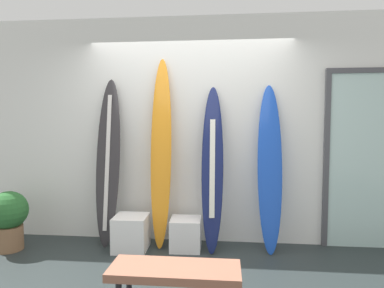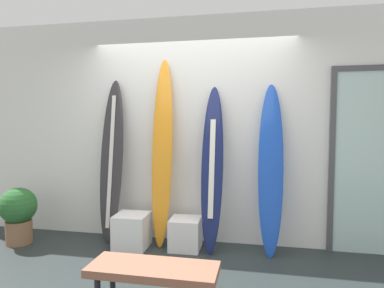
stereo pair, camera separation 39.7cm
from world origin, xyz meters
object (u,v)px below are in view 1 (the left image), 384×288
object	(u,v)px
surfboard_navy	(212,169)
display_block_center	(186,234)
surfboard_sunset	(161,154)
potted_plant	(9,217)
surfboard_cobalt	(270,169)
display_block_left	(131,233)
bench	(175,275)
surfboard_charcoal	(108,162)
glass_door	(375,156)

from	to	relation	value
surfboard_navy	display_block_center	distance (m)	0.83
surfboard_sunset	potted_plant	xyz separation A→B (m)	(-1.75, -0.34, -0.73)
surfboard_cobalt	display_block_left	size ratio (longest dim) A/B	4.81
bench	surfboard_navy	bearing A→B (deg)	82.63
surfboard_charcoal	display_block_center	xyz separation A→B (m)	(0.97, -0.09, -0.83)
surfboard_sunset	surfboard_cobalt	distance (m)	1.30
surfboard_cobalt	glass_door	distance (m)	1.27
display_block_left	bench	bearing A→B (deg)	-63.01
surfboard_navy	bench	bearing A→B (deg)	-97.37
display_block_center	glass_door	distance (m)	2.43
surfboard_cobalt	potted_plant	size ratio (longest dim) A/B	2.80
display_block_left	potted_plant	bearing A→B (deg)	-174.15
potted_plant	bench	world-z (taller)	potted_plant
surfboard_charcoal	surfboard_cobalt	xyz separation A→B (m)	(1.94, -0.01, -0.06)
glass_door	display_block_center	bearing A→B (deg)	-172.85
surfboard_sunset	glass_door	xyz separation A→B (m)	(2.54, 0.17, -0.02)
surfboard_charcoal	potted_plant	world-z (taller)	surfboard_charcoal
surfboard_charcoal	surfboard_sunset	world-z (taller)	surfboard_sunset
surfboard_charcoal	surfboard_navy	world-z (taller)	surfboard_charcoal
potted_plant	surfboard_sunset	bearing A→B (deg)	10.95
surfboard_charcoal	surfboard_sunset	xyz separation A→B (m)	(0.65, 0.02, 0.11)
surfboard_sunset	display_block_left	world-z (taller)	surfboard_sunset
surfboard_navy	display_block_center	size ratio (longest dim) A/B	5.27
potted_plant	display_block_center	bearing A→B (deg)	6.43
surfboard_sunset	surfboard_charcoal	bearing A→B (deg)	-178.49
glass_door	surfboard_navy	bearing A→B (deg)	-173.03
display_block_left	glass_door	xyz separation A→B (m)	(2.87, 0.37, 0.90)
surfboard_sunset	display_block_center	world-z (taller)	surfboard_sunset
surfboard_charcoal	surfboard_sunset	distance (m)	0.66
display_block_left	bench	size ratio (longest dim) A/B	0.43
surfboard_cobalt	bench	size ratio (longest dim) A/B	2.06
surfboard_navy	potted_plant	world-z (taller)	surfboard_navy
surfboard_charcoal	potted_plant	size ratio (longest dim) A/B	2.92
surfboard_sunset	potted_plant	distance (m)	1.93
surfboard_charcoal	display_block_left	size ratio (longest dim) A/B	5.03
surfboard_charcoal	potted_plant	distance (m)	1.30
surfboard_navy	surfboard_cobalt	size ratio (longest dim) A/B	0.99
surfboard_cobalt	potted_plant	world-z (taller)	surfboard_cobalt
glass_door	potted_plant	distance (m)	4.38
surfboard_charcoal	display_block_left	world-z (taller)	surfboard_charcoal
display_block_center	bench	xyz separation A→B (m)	(0.11, -1.55, 0.23)
surfboard_navy	surfboard_charcoal	bearing A→B (deg)	178.03
surfboard_sunset	display_block_center	xyz separation A→B (m)	(0.31, -0.11, -0.94)
surfboard_charcoal	bench	distance (m)	2.05
display_block_center	bench	world-z (taller)	bench
surfboard_navy	display_block_left	distance (m)	1.22
surfboard_sunset	surfboard_cobalt	world-z (taller)	surfboard_sunset
display_block_center	surfboard_charcoal	bearing A→B (deg)	174.71
surfboard_sunset	display_block_left	bearing A→B (deg)	-149.46
glass_door	surfboard_cobalt	bearing A→B (deg)	-170.91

